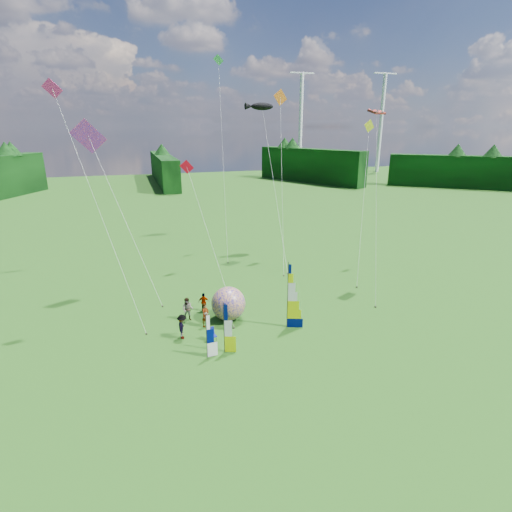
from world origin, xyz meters
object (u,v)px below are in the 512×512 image
object	(u,v)px
spectator_b	(188,309)
spectator_d	(204,302)
spectator_c	(182,327)
kite_whale	(274,177)
spectator_a	(205,315)
camp_chair	(212,335)
bol_inflatable	(228,304)
side_banner_far	(207,337)
feather_banner_main	(288,297)
side_banner_left	(224,329)

from	to	relation	value
spectator_b	spectator_d	xyz separation A→B (m)	(1.48, 1.25, -0.15)
spectator_c	kite_whale	xyz separation A→B (m)	(12.39, 15.51, 8.10)
spectator_a	camp_chair	size ratio (longest dim) A/B	1.87
spectator_c	spectator_d	bearing A→B (deg)	-17.99
spectator_d	camp_chair	bearing A→B (deg)	101.24
bol_inflatable	spectator_b	size ratio (longest dim) A/B	1.43
side_banner_far	camp_chair	world-z (taller)	side_banner_far
bol_inflatable	spectator_b	xyz separation A→B (m)	(-3.02, 0.80, -0.39)
feather_banner_main	spectator_c	world-z (taller)	feather_banner_main
bol_inflatable	spectator_a	bearing A→B (deg)	-163.27
bol_inflatable	spectator_c	xyz separation A→B (m)	(-3.79, -1.86, -0.42)
feather_banner_main	camp_chair	size ratio (longest dim) A/B	5.01
spectator_a	kite_whale	size ratio (longest dim) A/B	0.10
feather_banner_main	spectator_b	bearing A→B (deg)	173.72
side_banner_far	bol_inflatable	size ratio (longest dim) A/B	1.13
side_banner_left	feather_banner_main	bearing A→B (deg)	39.97
bol_inflatable	spectator_c	bearing A→B (deg)	-153.80
bol_inflatable	feather_banner_main	bearing A→B (deg)	-34.00
side_banner_left	spectator_c	size ratio (longest dim) A/B	1.93
feather_banner_main	spectator_a	xyz separation A→B (m)	(-5.72, 2.00, -1.55)
spectator_b	spectator_d	world-z (taller)	spectator_b
kite_whale	side_banner_left	bearing A→B (deg)	-135.39
spectator_a	spectator_b	size ratio (longest dim) A/B	1.01
feather_banner_main	spectator_c	size ratio (longest dim) A/B	2.76
spectator_c	kite_whale	distance (m)	21.44
feather_banner_main	bol_inflatable	size ratio (longest dim) A/B	1.89
side_banner_far	spectator_b	xyz separation A→B (m)	(-0.42, 5.62, -0.57)
spectator_a	side_banner_far	bearing A→B (deg)	-141.90
spectator_a	kite_whale	distance (m)	19.44
kite_whale	bol_inflatable	bearing A→B (deg)	-138.80
side_banner_far	bol_inflatable	world-z (taller)	side_banner_far
side_banner_left	spectator_c	bearing A→B (deg)	151.44
spectator_c	spectator_d	distance (m)	4.51
spectator_d	kite_whale	xyz separation A→B (m)	(10.14, 11.60, 8.23)
feather_banner_main	kite_whale	size ratio (longest dim) A/B	0.28
side_banner_left	camp_chair	distance (m)	2.07
spectator_a	spectator_d	bearing A→B (deg)	39.40
side_banner_far	spectator_c	size ratio (longest dim) A/B	1.65
bol_inflatable	spectator_d	world-z (taller)	bol_inflatable
feather_banner_main	camp_chair	world-z (taller)	feather_banner_main
feather_banner_main	spectator_a	world-z (taller)	feather_banner_main
spectator_a	spectator_c	size ratio (longest dim) A/B	1.03
side_banner_left	kite_whale	world-z (taller)	kite_whale
spectator_b	camp_chair	distance (m)	3.92
feather_banner_main	spectator_c	bearing A→B (deg)	-165.33
side_banner_left	side_banner_far	distance (m)	1.27
kite_whale	spectator_c	bearing A→B (deg)	-145.19
spectator_c	camp_chair	bearing A→B (deg)	-107.61
feather_banner_main	bol_inflatable	world-z (taller)	feather_banner_main
spectator_c	spectator_b	bearing A→B (deg)	-4.19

